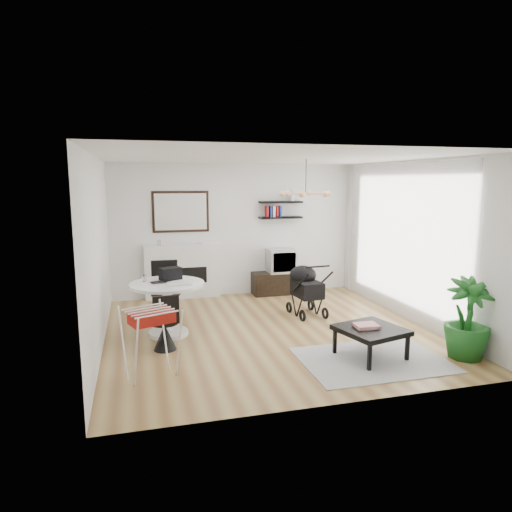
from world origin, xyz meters
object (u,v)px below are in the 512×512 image
object	(u,v)px
tv_console	(281,283)
drying_rack	(151,342)
fireplace	(182,265)
dining_table	(167,301)
potted_plant	(467,318)
crt_tv	(281,260)
stroller	(306,292)
coffee_table	(371,331)

from	to	relation	value
tv_console	drying_rack	distance (m)	4.55
fireplace	tv_console	distance (m)	2.10
fireplace	dining_table	bearing A→B (deg)	-101.59
tv_console	dining_table	distance (m)	3.25
fireplace	potted_plant	world-z (taller)	fireplace
potted_plant	drying_rack	bearing A→B (deg)	174.08
fireplace	crt_tv	bearing A→B (deg)	-4.29
stroller	potted_plant	xyz separation A→B (m)	(1.36, -2.44, 0.13)
fireplace	stroller	bearing A→B (deg)	-40.72
tv_console	fireplace	bearing A→B (deg)	175.83
tv_console	potted_plant	xyz separation A→B (m)	(1.30, -4.00, 0.31)
fireplace	dining_table	size ratio (longest dim) A/B	1.91
dining_table	potted_plant	size ratio (longest dim) A/B	1.04
dining_table	coffee_table	size ratio (longest dim) A/B	1.18
crt_tv	coffee_table	size ratio (longest dim) A/B	0.59
dining_table	potted_plant	bearing A→B (deg)	-27.08
fireplace	stroller	size ratio (longest dim) A/B	2.22
crt_tv	drying_rack	bearing A→B (deg)	-127.97
fireplace	potted_plant	bearing A→B (deg)	-51.10
dining_table	stroller	distance (m)	2.50
fireplace	stroller	distance (m)	2.64
crt_tv	drying_rack	size ratio (longest dim) A/B	0.66
drying_rack	potted_plant	world-z (taller)	potted_plant
stroller	coffee_table	size ratio (longest dim) A/B	1.02
drying_rack	potted_plant	distance (m)	4.13
stroller	potted_plant	distance (m)	2.79
tv_console	coffee_table	bearing A→B (deg)	-88.94
coffee_table	stroller	bearing A→B (deg)	93.39
fireplace	dining_table	world-z (taller)	fireplace
drying_rack	potted_plant	bearing A→B (deg)	-27.04
tv_console	drying_rack	size ratio (longest dim) A/B	1.43
crt_tv	coffee_table	distance (m)	3.68
drying_rack	coffee_table	distance (m)	2.87
coffee_table	potted_plant	distance (m)	1.29
fireplace	potted_plant	distance (m)	5.34
drying_rack	coffee_table	size ratio (longest dim) A/B	0.90
crt_tv	coffee_table	bearing A→B (deg)	-88.73
stroller	coffee_table	world-z (taller)	stroller
dining_table	stroller	xyz separation A→B (m)	(2.44, 0.49, -0.13)
fireplace	tv_console	size ratio (longest dim) A/B	1.75
fireplace	coffee_table	distance (m)	4.38
dining_table	drying_rack	size ratio (longest dim) A/B	1.31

